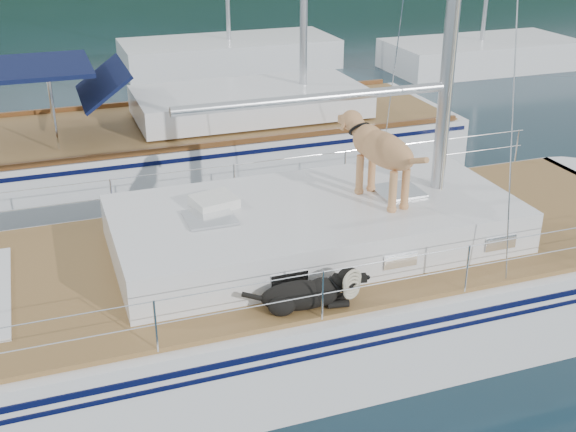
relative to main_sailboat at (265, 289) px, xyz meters
name	(u,v)px	position (x,y,z in m)	size (l,w,h in m)	color
ground	(258,334)	(-0.11, 0.00, -0.68)	(120.00, 120.00, 0.00)	black
main_sailboat	(265,289)	(0.00, 0.00, 0.00)	(12.00, 3.80, 14.01)	white
neighbor_sailboat	(202,144)	(0.65, 6.38, -0.06)	(11.00, 3.50, 13.30)	white
bg_boat_center	(229,54)	(3.89, 16.00, -0.23)	(7.20, 3.00, 11.65)	white
bg_boat_east	(480,55)	(11.89, 13.00, -0.23)	(6.40, 3.00, 11.65)	white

